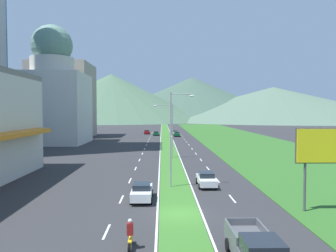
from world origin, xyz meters
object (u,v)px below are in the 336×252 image
(car_6, at_px, (156,133))
(pickup_truck_0, at_px, (255,249))
(motorcycle_rider, at_px, (130,236))
(car_5, at_px, (206,179))
(car_0, at_px, (175,133))
(street_lamp_mid, at_px, (170,127))
(car_3, at_px, (142,191))
(car_4, at_px, (177,134))
(billboard_roadside, at_px, (327,150))
(street_lamp_near, at_px, (173,134))
(car_1, at_px, (147,132))

(car_6, xyz_separation_m, pickup_truck_0, (6.70, -94.40, 0.26))
(pickup_truck_0, relative_size, motorcycle_rider, 2.70)
(car_5, bearing_deg, car_6, -174.93)
(car_0, xyz_separation_m, motorcycle_rider, (-6.40, -94.97, -0.02))
(street_lamp_mid, distance_m, motorcycle_rider, 38.27)
(pickup_truck_0, bearing_deg, motorcycle_rider, -110.80)
(car_3, bearing_deg, street_lamp_mid, -6.82)
(motorcycle_rider, bearing_deg, car_6, 0.06)
(car_4, bearing_deg, pickup_truck_0, -0.02)
(car_0, xyz_separation_m, car_5, (0.22, -78.77, -0.00))
(street_lamp_mid, height_order, car_5, street_lamp_mid)
(car_6, relative_size, motorcycle_rider, 2.30)
(motorcycle_rider, bearing_deg, car_4, -4.36)
(pickup_truck_0, bearing_deg, billboard_roadside, 138.52)
(street_lamp_near, xyz_separation_m, car_3, (-2.99, -5.17, -4.91))
(billboard_roadside, distance_m, car_1, 93.92)
(street_lamp_near, relative_size, billboard_roadside, 1.49)
(street_lamp_mid, height_order, car_1, street_lamp_mid)
(car_5, distance_m, car_6, 75.99)
(car_1, bearing_deg, car_3, -177.71)
(car_3, bearing_deg, car_5, -50.14)
(car_0, distance_m, car_4, 7.92)
(car_1, bearing_deg, car_5, -173.02)
(car_4, distance_m, motorcycle_rider, 87.30)
(billboard_roadside, distance_m, car_5, 13.17)
(billboard_roadside, xyz_separation_m, car_5, (-8.34, 9.26, -4.25))
(street_lamp_mid, xyz_separation_m, billboard_roadside, (11.69, -30.91, -0.39))
(car_3, height_order, motorcycle_rider, motorcycle_rider)
(car_5, bearing_deg, car_3, -50.14)
(car_4, bearing_deg, car_1, -139.54)
(car_6, bearing_deg, street_lamp_mid, -176.43)
(car_0, height_order, car_6, car_0)
(street_lamp_mid, distance_m, car_0, 57.39)
(car_0, relative_size, car_5, 0.94)
(billboard_roadside, bearing_deg, pickup_truck_0, -131.48)
(street_lamp_mid, distance_m, billboard_roadside, 33.05)
(car_0, relative_size, pickup_truck_0, 0.77)
(car_1, bearing_deg, street_lamp_mid, -173.67)
(billboard_roadside, relative_size, car_5, 1.54)
(car_3, bearing_deg, car_4, -4.94)
(car_5, bearing_deg, car_0, -179.84)
(street_lamp_near, height_order, car_6, street_lamp_near)
(pickup_truck_0, xyz_separation_m, motorcycle_rider, (-6.61, 2.51, -0.24))
(car_6, bearing_deg, car_0, -64.65)
(car_0, bearing_deg, car_5, 0.16)
(street_lamp_near, xyz_separation_m, car_0, (3.37, 79.10, -4.94))
(street_lamp_near, distance_m, car_3, 7.73)
(car_5, xyz_separation_m, car_6, (-6.72, 75.69, -0.03))
(car_0, xyz_separation_m, car_6, (-6.49, -3.08, -0.03))
(street_lamp_mid, bearing_deg, car_6, 93.57)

